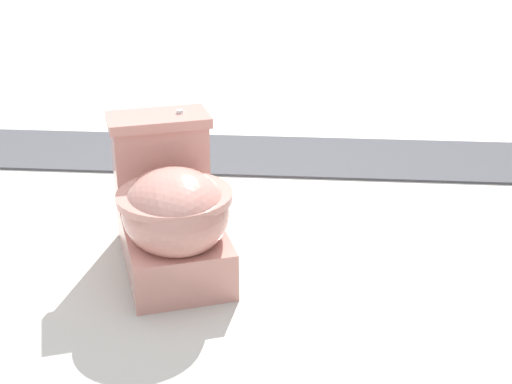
% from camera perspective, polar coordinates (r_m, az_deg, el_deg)
% --- Properties ---
extents(ground_plane, '(14.00, 14.00, 0.00)m').
position_cam_1_polar(ground_plane, '(2.61, -7.13, -5.94)').
color(ground_plane, beige).
extents(gravel_strip, '(0.56, 8.00, 0.01)m').
position_cam_1_polar(gravel_strip, '(3.61, 4.23, 2.85)').
color(gravel_strip, '#4C4C51').
rests_on(gravel_strip, ground).
extents(toilet, '(0.72, 0.56, 0.52)m').
position_cam_1_polar(toilet, '(2.52, -6.80, -1.48)').
color(toilet, tan).
rests_on(toilet, ground).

